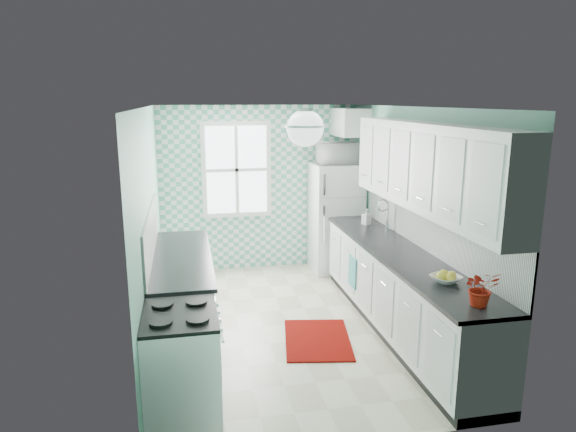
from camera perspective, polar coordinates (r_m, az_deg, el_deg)
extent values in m
cube|color=beige|center=(6.16, 0.01, -12.05)|extent=(3.00, 4.40, 0.02)
cube|color=white|center=(5.58, 0.01, 12.11)|extent=(3.00, 4.40, 0.02)
cube|color=#6EAE98|center=(7.87, -3.19, 3.10)|extent=(3.00, 0.02, 2.50)
cube|color=#6EAE98|center=(3.69, 6.89, -8.40)|extent=(3.00, 0.02, 2.50)
cube|color=#6EAE98|center=(5.65, -15.20, -1.25)|extent=(0.02, 4.40, 2.50)
cube|color=#6EAE98|center=(6.21, 13.79, 0.09)|extent=(0.02, 4.40, 2.50)
cube|color=#56B099|center=(7.85, -3.17, 3.07)|extent=(3.00, 0.01, 2.50)
cube|color=white|center=(7.74, -5.74, 5.14)|extent=(1.04, 0.05, 1.44)
cube|color=white|center=(7.72, -5.73, 5.12)|extent=(0.90, 0.02, 1.30)
cube|color=white|center=(5.86, 15.21, -1.29)|extent=(0.02, 3.60, 0.51)
cube|color=white|center=(5.58, -14.98, -1.98)|extent=(0.02, 2.15, 0.51)
cube|color=silver|center=(5.49, 15.14, 5.27)|extent=(0.33, 3.20, 0.90)
cube|color=silver|center=(7.69, 6.92, 10.30)|extent=(0.40, 0.74, 0.40)
cylinder|color=silver|center=(4.80, 1.94, 11.62)|extent=(0.14, 0.14, 0.04)
cylinder|color=silver|center=(4.80, 1.93, 10.79)|extent=(0.02, 0.02, 0.12)
sphere|color=white|center=(4.81, 1.92, 9.72)|extent=(0.34, 0.34, 0.34)
cube|color=white|center=(5.97, 12.29, -8.40)|extent=(0.60, 3.60, 0.90)
cube|color=black|center=(5.81, 12.37, -4.08)|extent=(0.63, 3.60, 0.04)
cube|color=white|center=(5.80, -11.68, -8.98)|extent=(0.60, 2.15, 0.90)
cube|color=black|center=(5.65, -11.75, -4.54)|extent=(0.63, 2.15, 0.04)
cube|color=silver|center=(7.83, 5.32, -0.18)|extent=(0.72, 0.68, 1.65)
cube|color=silver|center=(7.43, 6.14, 2.08)|extent=(0.70, 0.01, 0.02)
cube|color=silver|center=(7.30, 4.05, 3.50)|extent=(0.03, 0.03, 0.30)
cube|color=silver|center=(7.42, 3.98, -0.90)|extent=(0.03, 0.03, 0.54)
cube|color=white|center=(4.45, -11.68, -15.96)|extent=(0.59, 0.75, 0.89)
cube|color=black|center=(4.25, -11.95, -10.70)|extent=(0.59, 0.75, 0.03)
cube|color=black|center=(4.42, -7.68, -15.14)|extent=(0.01, 0.49, 0.30)
cube|color=silver|center=(6.63, 9.33, -1.84)|extent=(0.57, 0.48, 0.12)
cylinder|color=silver|center=(6.66, 11.03, -0.07)|extent=(0.02, 0.02, 0.30)
torus|color=silver|center=(6.59, 10.47, 1.51)|extent=(0.16, 0.02, 0.16)
cube|color=#7E1302|center=(5.80, 3.29, -13.53)|extent=(0.86, 1.11, 0.02)
cube|color=#58BDB8|center=(6.49, 7.16, -6.15)|extent=(0.06, 0.26, 0.39)
imported|color=white|center=(4.96, 17.15, -6.69)|extent=(0.33, 0.33, 0.07)
imported|color=#BF0423|center=(4.47, 20.66, -7.51)|extent=(0.30, 0.27, 0.30)
imported|color=silver|center=(6.94, 8.72, -0.08)|extent=(0.13, 0.13, 0.21)
imported|color=white|center=(7.67, 5.48, 6.98)|extent=(0.59, 0.42, 0.32)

